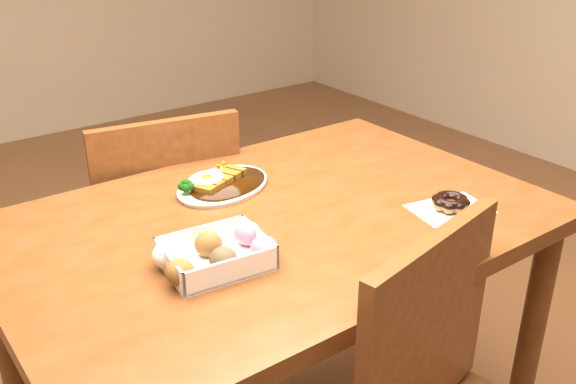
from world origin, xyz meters
TOP-DOWN VIEW (x-y plane):
  - table at (0.00, 0.00)m, footprint 1.20×0.80m
  - chair_far at (-0.04, 0.54)m, footprint 0.49×0.49m
  - katsu_curry_plate at (-0.03, 0.20)m, footprint 0.30×0.25m
  - donut_box at (-0.22, -0.10)m, footprint 0.23×0.17m
  - pon_de_ring at (0.33, -0.21)m, footprint 0.19×0.15m

SIDE VIEW (x-z plane):
  - chair_far at x=-0.04m, z-range 0.04..0.91m
  - table at x=0.00m, z-range 0.28..1.03m
  - katsu_curry_plate at x=-0.03m, z-range 0.74..0.79m
  - pon_de_ring at x=0.33m, z-range 0.75..0.78m
  - donut_box at x=-0.22m, z-range 0.75..0.80m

